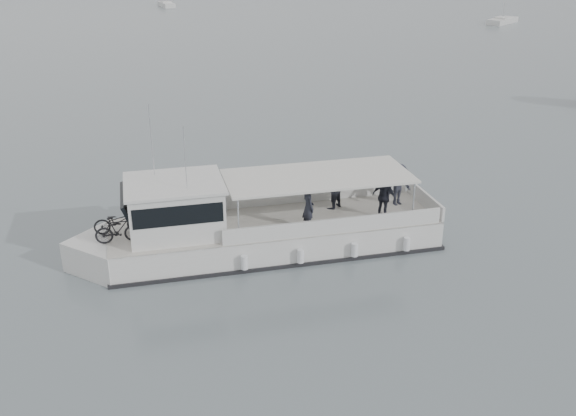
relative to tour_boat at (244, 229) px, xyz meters
name	(u,v)px	position (x,y,z in m)	size (l,w,h in m)	color
ground	(181,301)	(-2.94, -2.72, -0.96)	(1400.00, 1400.00, 0.00)	slate
tour_boat	(244,229)	(0.00, 0.00, 0.00)	(14.03, 4.68, 5.83)	silver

